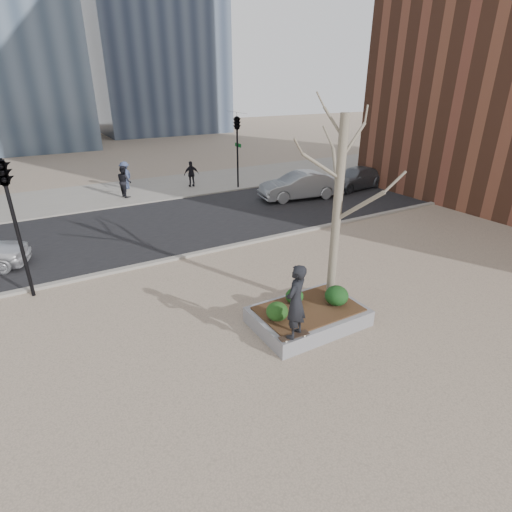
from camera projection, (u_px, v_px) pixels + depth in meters
ground at (277, 334)px, 10.64m from camera, size 120.00×120.00×0.00m
street at (161, 225)px, 18.55m from camera, size 60.00×8.00×0.02m
far_sidewalk at (124, 192)px, 24.09m from camera, size 60.00×6.00×0.02m
planter at (308, 317)px, 11.00m from camera, size 3.00×2.00×0.45m
planter_mulch at (308, 309)px, 10.91m from camera, size 2.70×1.70×0.04m
sycamore_tree at (339, 182)px, 10.26m from camera, size 2.80×2.80×6.60m
shrub_left at (277, 311)px, 10.29m from camera, size 0.57×0.57×0.49m
shrub_middle at (294, 296)px, 11.08m from camera, size 0.50×0.50×0.43m
shrub_right at (337, 296)px, 10.98m from camera, size 0.65×0.65×0.55m
skateboard at (294, 337)px, 9.70m from camera, size 0.79×0.26×0.08m
skateboarder at (296, 302)px, 9.30m from camera, size 0.82×0.72×1.88m
car_silver at (299, 186)px, 22.47m from camera, size 4.71×2.33×1.49m
car_third at (355, 178)px, 24.67m from camera, size 4.46×2.14×1.25m
pedestrian_a at (124, 181)px, 22.75m from camera, size 0.81×0.97×1.78m
pedestrian_b at (125, 175)px, 24.41m from camera, size 1.20×1.21×1.68m
pedestrian_c at (191, 174)px, 24.98m from camera, size 0.96×0.48×1.58m
traffic_light_near at (17, 228)px, 11.64m from camera, size 0.60×2.48×4.50m
traffic_light_far at (237, 151)px, 24.27m from camera, size 0.60×2.48×4.50m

